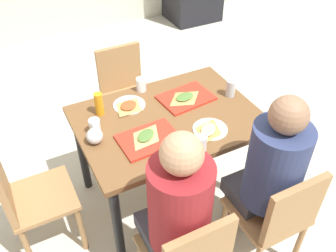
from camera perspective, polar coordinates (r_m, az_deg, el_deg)
ground_plane at (r=2.98m, az=0.00°, el=-10.48°), size 10.00×10.00×0.02m
main_table at (r=2.49m, az=0.00°, el=-0.39°), size 1.19×0.86×0.77m
chair_near_right at (r=2.30m, az=16.47°, el=-13.04°), size 0.40×0.40×0.86m
chair_far_side at (r=3.19m, az=-6.69°, el=5.71°), size 0.40×0.40×0.86m
chair_left_end at (r=2.45m, az=-21.07°, el=-10.00°), size 0.40×0.40×0.86m
person_in_red at (r=1.92m, az=1.29°, el=-12.63°), size 0.32×0.42×1.27m
person_in_brown_jacket at (r=2.17m, az=15.30°, el=-6.56°), size 0.32×0.42×1.27m
tray_red_near at (r=2.25m, az=-2.96°, el=-2.03°), size 0.37×0.27×0.02m
tray_red_far at (r=2.60m, az=2.79°, el=4.38°), size 0.38×0.30×0.02m
paper_plate_center at (r=2.55m, az=-6.00°, el=3.26°), size 0.22×0.22×0.01m
paper_plate_near_edge at (r=2.34m, az=6.51°, el=-0.49°), size 0.22×0.22×0.01m
pizza_slice_a at (r=2.25m, az=-3.43°, el=-1.55°), size 0.23×0.22×0.02m
pizza_slice_b at (r=2.57m, az=2.59°, el=4.42°), size 0.22×0.18×0.02m
pizza_slice_c at (r=2.51m, az=-6.10°, el=3.08°), size 0.23×0.22×0.02m
pizza_slice_d at (r=2.32m, az=6.23°, el=-0.63°), size 0.22×0.22×0.02m
plastic_cup_a at (r=2.66m, az=-4.17°, el=6.39°), size 0.07×0.07×0.10m
plastic_cup_b at (r=2.17m, az=5.10°, el=-2.65°), size 0.07×0.07×0.10m
plastic_cup_c at (r=2.32m, az=-11.21°, el=-0.07°), size 0.07×0.07×0.10m
soda_can at (r=2.63m, az=9.64°, el=5.76°), size 0.07×0.07×0.12m
condiment_bottle at (r=2.45m, az=-10.60°, el=3.35°), size 0.06×0.06×0.16m
foil_bundle at (r=2.25m, az=-11.24°, el=-1.53°), size 0.10×0.10×0.10m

